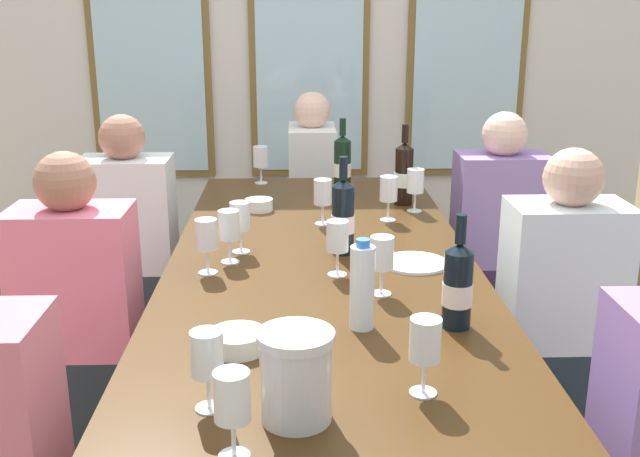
{
  "coord_description": "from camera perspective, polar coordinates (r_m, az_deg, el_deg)",
  "views": [
    {
      "loc": [
        -0.08,
        -2.27,
        1.55
      ],
      "look_at": [
        0.0,
        0.21,
        0.79
      ],
      "focal_mm": 41.87,
      "sensor_mm": 36.0,
      "label": 1
    }
  ],
  "objects": [
    {
      "name": "tasting_bowl_1",
      "position": [
        1.83,
        -6.31,
        -8.53
      ],
      "size": [
        0.14,
        0.14,
        0.05
      ],
      "primitive_type": "cylinder",
      "color": "white",
      "rests_on": "dining_table"
    },
    {
      "name": "wine_bottle_2",
      "position": [
        3.1,
        6.43,
        4.2
      ],
      "size": [
        0.08,
        0.08,
        0.33
      ],
      "color": "black",
      "rests_on": "dining_table"
    },
    {
      "name": "wine_glass_4",
      "position": [
        2.31,
        -8.67,
        -0.67
      ],
      "size": [
        0.07,
        0.07,
        0.17
      ],
      "color": "white",
      "rests_on": "dining_table"
    },
    {
      "name": "wine_glass_6",
      "position": [
        3.0,
        7.3,
        3.46
      ],
      "size": [
        0.07,
        0.07,
        0.17
      ],
      "color": "white",
      "rests_on": "dining_table"
    },
    {
      "name": "wine_glass_10",
      "position": [
        2.79,
        0.21,
        2.72
      ],
      "size": [
        0.07,
        0.07,
        0.17
      ],
      "color": "white",
      "rests_on": "dining_table"
    },
    {
      "name": "wine_glass_2",
      "position": [
        2.86,
        5.26,
        2.87
      ],
      "size": [
        0.07,
        0.07,
        0.17
      ],
      "color": "white",
      "rests_on": "dining_table"
    },
    {
      "name": "back_wall_with_windows",
      "position": [
        4.61,
        -0.84,
        15.7
      ],
      "size": [
        4.2,
        0.1,
        2.9
      ],
      "color": "silver",
      "rests_on": "ground"
    },
    {
      "name": "wine_glass_11",
      "position": [
        1.39,
        -6.73,
        -12.95
      ],
      "size": [
        0.07,
        0.07,
        0.17
      ],
      "color": "white",
      "rests_on": "dining_table"
    },
    {
      "name": "wine_glass_0",
      "position": [
        1.6,
        8.04,
        -8.71
      ],
      "size": [
        0.07,
        0.07,
        0.17
      ],
      "color": "white",
      "rests_on": "dining_table"
    },
    {
      "name": "seated_person_6",
      "position": [
        3.97,
        -0.6,
        2.02
      ],
      "size": [
        0.24,
        0.38,
        1.11
      ],
      "color": "#2D3A3A",
      "rests_on": "ground"
    },
    {
      "name": "wine_bottle_0",
      "position": [
        2.47,
        1.77,
        0.93
      ],
      "size": [
        0.08,
        0.08,
        0.33
      ],
      "color": "black",
      "rests_on": "dining_table"
    },
    {
      "name": "white_plate_0",
      "position": [
        2.41,
        7.25,
        -2.63
      ],
      "size": [
        0.21,
        0.21,
        0.01
      ],
      "primitive_type": "cylinder",
      "color": "white",
      "rests_on": "dining_table"
    },
    {
      "name": "wine_glass_7",
      "position": [
        2.12,
        4.75,
        -1.99
      ],
      "size": [
        0.07,
        0.07,
        0.17
      ],
      "color": "white",
      "rests_on": "dining_table"
    },
    {
      "name": "seated_person_5",
      "position": [
        3.36,
        13.35,
        -1.22
      ],
      "size": [
        0.38,
        0.24,
        1.11
      ],
      "color": "#3A2142",
      "rests_on": "ground"
    },
    {
      "name": "seated_person_3",
      "position": [
        2.64,
        17.81,
        -6.68
      ],
      "size": [
        0.38,
        0.24,
        1.11
      ],
      "color": "#213037",
      "rests_on": "ground"
    },
    {
      "name": "wine_glass_1",
      "position": [
        3.46,
        -4.57,
        5.42
      ],
      "size": [
        0.07,
        0.07,
        0.17
      ],
      "color": "white",
      "rests_on": "dining_table"
    },
    {
      "name": "seated_person_2",
      "position": [
        2.59,
        -17.89,
        -7.19
      ],
      "size": [
        0.38,
        0.24,
        1.11
      ],
      "color": "#252E35",
      "rests_on": "ground"
    },
    {
      "name": "wine_glass_5",
      "position": [
        2.49,
        -6.12,
        0.74
      ],
      "size": [
        0.07,
        0.07,
        0.17
      ],
      "color": "white",
      "rests_on": "dining_table"
    },
    {
      "name": "tasting_bowl_0",
      "position": [
        3.02,
        -4.68,
        1.83
      ],
      "size": [
        0.11,
        0.11,
        0.05
      ],
      "primitive_type": "cylinder",
      "color": "white",
      "rests_on": "dining_table"
    },
    {
      "name": "wine_bottle_1",
      "position": [
        1.94,
        10.49,
        -4.3
      ],
      "size": [
        0.08,
        0.08,
        0.3
      ],
      "color": "black",
      "rests_on": "dining_table"
    },
    {
      "name": "wine_bottle_3",
      "position": [
        3.28,
        1.72,
        4.94
      ],
      "size": [
        0.08,
        0.08,
        0.33
      ],
      "color": "black",
      "rests_on": "dining_table"
    },
    {
      "name": "metal_pitcher",
      "position": [
        1.51,
        -1.85,
        -11.15
      ],
      "size": [
        0.16,
        0.16,
        0.19
      ],
      "color": "silver",
      "rests_on": "dining_table"
    },
    {
      "name": "water_bottle",
      "position": [
        1.9,
        3.25,
        -4.46
      ],
      "size": [
        0.06,
        0.06,
        0.24
      ],
      "color": "white",
      "rests_on": "dining_table"
    },
    {
      "name": "seated_person_4",
      "position": [
        3.3,
        -14.26,
        -1.64
      ],
      "size": [
        0.38,
        0.24,
        1.11
      ],
      "color": "#2D363E",
      "rests_on": "ground"
    },
    {
      "name": "dining_table",
      "position": [
        2.44,
        0.16,
        -4.07
      ],
      "size": [
        1.0,
        2.43,
        0.74
      ],
      "color": "#40280F",
      "rests_on": "ground"
    },
    {
      "name": "wine_glass_9",
      "position": [
        2.39,
        -6.98,
        0.16
      ],
      "size": [
        0.07,
        0.07,
        0.17
      ],
      "color": "white",
      "rests_on": "dining_table"
    },
    {
      "name": "wine_glass_3",
      "position": [
        1.55,
        -8.63,
        -9.58
      ],
      "size": [
        0.07,
        0.07,
        0.17
      ],
      "color": "white",
      "rests_on": "dining_table"
    },
    {
      "name": "wine_glass_8",
      "position": [
        2.27,
        1.35,
        -0.81
      ],
      "size": [
        0.07,
        0.07,
        0.17
      ],
      "color": "white",
      "rests_on": "dining_table"
    }
  ]
}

